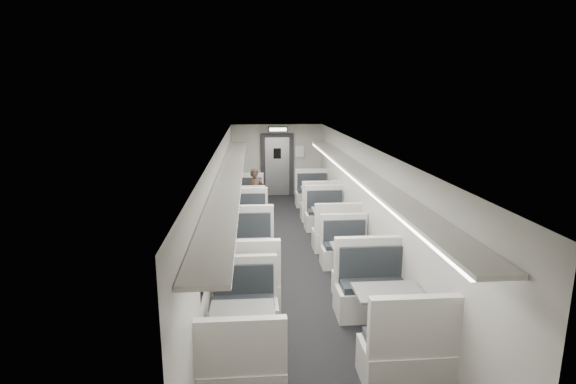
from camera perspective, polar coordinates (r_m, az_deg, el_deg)
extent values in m
cube|color=black|center=(9.60, 0.72, -8.88)|extent=(3.00, 12.00, 0.12)
cube|color=white|center=(8.99, 0.77, 6.23)|extent=(3.00, 12.00, 0.12)
cube|color=#B0ADA5|center=(15.14, -1.41, 4.08)|extent=(3.00, 0.12, 2.40)
cube|color=#B0ADA5|center=(9.20, -8.97, -1.75)|extent=(0.12, 12.00, 2.40)
cube|color=#B0ADA5|center=(9.49, 10.17, -1.36)|extent=(0.12, 12.00, 2.40)
cube|color=beige|center=(12.07, -5.23, -3.04)|extent=(0.98, 0.55, 0.42)
cube|color=black|center=(12.03, -5.25, -1.83)|extent=(0.87, 0.44, 0.09)
cube|color=beige|center=(11.74, -5.29, -0.79)|extent=(0.98, 0.11, 0.65)
cube|color=beige|center=(13.47, -5.18, -1.37)|extent=(0.98, 0.55, 0.42)
cube|color=black|center=(13.38, -5.21, -0.34)|extent=(0.87, 0.44, 0.09)
cube|color=beige|center=(13.54, -5.22, 1.03)|extent=(0.98, 0.11, 0.65)
cylinder|color=#B0B0B2|center=(12.74, -5.22, -1.67)|extent=(0.09, 0.09, 0.64)
cylinder|color=#B0B0B2|center=(12.82, -5.19, -3.00)|extent=(0.33, 0.33, 0.03)
cube|color=slate|center=(12.65, -5.25, -0.10)|extent=(0.82, 0.56, 0.04)
cube|color=beige|center=(9.62, -5.35, -7.09)|extent=(1.06, 0.59, 0.45)
cube|color=black|center=(9.56, -5.38, -5.48)|extent=(0.94, 0.47, 0.10)
cube|color=beige|center=(9.23, -5.44, -4.19)|extent=(1.06, 0.12, 0.70)
cube|color=beige|center=(11.09, -5.27, -4.37)|extent=(1.06, 0.59, 0.45)
cube|color=black|center=(10.99, -5.30, -3.05)|extent=(0.94, 0.47, 0.10)
cube|color=beige|center=(11.15, -5.32, -1.23)|extent=(1.06, 0.12, 0.70)
cylinder|color=#B0B0B2|center=(10.32, -5.32, -5.00)|extent=(0.10, 0.10, 0.69)
cylinder|color=#B0B0B2|center=(10.42, -5.28, -6.73)|extent=(0.36, 0.36, 0.03)
cube|color=slate|center=(10.21, -5.37, -2.95)|extent=(0.88, 0.60, 0.04)
cube|color=beige|center=(7.52, -5.52, -12.78)|extent=(1.15, 0.64, 0.49)
cube|color=black|center=(7.43, -5.57, -10.61)|extent=(1.02, 0.51, 0.11)
cube|color=beige|center=(7.06, -5.66, -9.04)|extent=(1.15, 0.13, 0.76)
cube|color=beige|center=(9.07, -5.39, -8.20)|extent=(1.15, 0.64, 0.49)
cube|color=black|center=(8.94, -5.43, -6.50)|extent=(1.02, 0.51, 0.11)
cube|color=beige|center=(9.09, -5.45, -4.02)|extent=(1.15, 0.13, 0.76)
cylinder|color=#B0B0B2|center=(8.24, -5.47, -9.45)|extent=(0.11, 0.11, 0.75)
cylinder|color=#B0B0B2|center=(8.38, -5.42, -11.70)|extent=(0.39, 0.39, 0.03)
cube|color=slate|center=(8.10, -5.53, -6.72)|extent=(0.95, 0.65, 0.04)
cube|color=beige|center=(5.66, -5.82, -22.55)|extent=(1.01, 0.56, 0.43)
cube|color=black|center=(5.54, -5.88, -20.17)|extent=(0.89, 0.45, 0.10)
cube|color=beige|center=(5.19, -6.01, -18.91)|extent=(1.01, 0.11, 0.67)
cube|color=beige|center=(6.92, -5.59, -15.44)|extent=(1.01, 0.56, 0.43)
cube|color=black|center=(6.78, -5.65, -13.61)|extent=(0.89, 0.45, 0.10)
cube|color=beige|center=(6.87, -5.67, -10.61)|extent=(1.01, 0.11, 0.67)
cylinder|color=#B0B0B2|center=(6.22, -5.72, -17.74)|extent=(0.10, 0.10, 0.66)
cylinder|color=#B0B0B2|center=(6.39, -5.65, -20.17)|extent=(0.34, 0.34, 0.03)
cube|color=slate|center=(6.04, -5.80, -14.74)|extent=(0.84, 0.57, 0.04)
cube|color=beige|center=(12.44, 4.03, -2.48)|extent=(1.03, 0.57, 0.44)
cube|color=black|center=(12.40, 4.03, -1.26)|extent=(0.91, 0.46, 0.10)
cube|color=beige|center=(12.11, 4.22, -0.19)|extent=(1.03, 0.12, 0.68)
cube|color=beige|center=(13.89, 3.10, -0.85)|extent=(1.03, 0.57, 0.44)
cube|color=black|center=(13.81, 3.13, 0.19)|extent=(0.91, 0.46, 0.10)
cube|color=beige|center=(13.98, 3.01, 1.57)|extent=(1.03, 0.12, 0.68)
cylinder|color=#B0B0B2|center=(13.14, 3.55, -1.13)|extent=(0.10, 0.10, 0.67)
cylinder|color=#B0B0B2|center=(13.22, 3.53, -2.48)|extent=(0.35, 0.35, 0.03)
cube|color=slate|center=(13.05, 3.57, 0.46)|extent=(0.85, 0.58, 0.04)
cube|color=beige|center=(10.16, 6.08, -6.05)|extent=(1.02, 0.57, 0.43)
cube|color=black|center=(10.11, 6.09, -4.57)|extent=(0.91, 0.45, 0.10)
cube|color=beige|center=(9.80, 6.38, -3.36)|extent=(1.02, 0.12, 0.68)
cube|color=beige|center=(11.58, 4.71, -3.67)|extent=(1.02, 0.57, 0.43)
cube|color=black|center=(11.48, 4.76, -2.44)|extent=(0.91, 0.45, 0.10)
cube|color=beige|center=(11.63, 4.60, -0.76)|extent=(1.02, 0.12, 0.68)
cylinder|color=#B0B0B2|center=(10.83, 5.36, -4.20)|extent=(0.10, 0.10, 0.67)
cylinder|color=#B0B0B2|center=(10.93, 5.33, -5.80)|extent=(0.35, 0.35, 0.03)
cube|color=slate|center=(10.73, 5.41, -2.30)|extent=(0.85, 0.58, 0.04)
cube|color=beige|center=(7.99, 9.31, -11.64)|extent=(0.96, 0.53, 0.41)
cube|color=black|center=(7.91, 9.33, -9.91)|extent=(0.85, 0.43, 0.09)
cube|color=beige|center=(7.61, 9.81, -8.66)|extent=(0.96, 0.11, 0.63)
cube|color=beige|center=(9.26, 7.22, -8.08)|extent=(0.96, 0.53, 0.41)
cube|color=black|center=(9.15, 7.29, -6.68)|extent=(0.85, 0.43, 0.09)
cube|color=beige|center=(9.27, 7.06, -4.64)|extent=(0.96, 0.11, 0.63)
cylinder|color=#B0B0B2|center=(8.58, 8.20, -9.06)|extent=(0.09, 0.09, 0.62)
cylinder|color=#B0B0B2|center=(8.69, 8.14, -10.89)|extent=(0.33, 0.33, 0.03)
cube|color=slate|center=(8.45, 8.28, -6.86)|extent=(0.80, 0.54, 0.04)
cube|color=beige|center=(6.03, 14.87, -20.18)|extent=(1.13, 0.63, 0.48)
cube|color=black|center=(5.91, 14.93, -17.64)|extent=(1.00, 0.50, 0.11)
cube|color=beige|center=(5.54, 16.04, -16.09)|extent=(1.13, 0.13, 0.74)
cube|color=beige|center=(7.41, 10.54, -13.41)|extent=(1.13, 0.63, 0.48)
cube|color=black|center=(7.26, 10.70, -11.45)|extent=(1.00, 0.50, 0.11)
cube|color=beige|center=(7.37, 10.27, -8.37)|extent=(1.13, 0.13, 0.74)
cylinder|color=#B0B0B2|center=(6.65, 12.50, -15.50)|extent=(0.11, 0.11, 0.73)
cylinder|color=#B0B0B2|center=(6.82, 12.35, -18.10)|extent=(0.38, 0.38, 0.03)
cube|color=slate|center=(6.46, 12.68, -12.30)|extent=(0.93, 0.64, 0.04)
imported|color=black|center=(12.35, -4.20, -0.26)|extent=(0.55, 0.39, 1.42)
cube|color=black|center=(12.49, -7.55, 2.81)|extent=(0.02, 1.18, 0.84)
cube|color=black|center=(10.33, -8.13, 0.72)|extent=(0.02, 1.18, 0.84)
cube|color=black|center=(8.20, -9.01, -2.47)|extent=(0.02, 1.18, 0.84)
cube|color=black|center=(6.11, -10.51, -7.87)|extent=(0.02, 1.18, 0.84)
cube|color=beige|center=(8.74, -7.31, 2.37)|extent=(0.46, 10.40, 0.05)
cube|color=white|center=(8.74, -6.00, 2.07)|extent=(0.05, 10.20, 0.04)
cube|color=beige|center=(8.98, 8.98, 2.59)|extent=(0.46, 10.40, 0.05)
cube|color=white|center=(8.94, 7.72, 2.27)|extent=(0.05, 10.20, 0.04)
cube|color=black|center=(15.05, -1.38, 3.45)|extent=(1.10, 0.10, 2.10)
cube|color=#B0B0B2|center=(15.03, -1.38, 3.24)|extent=(0.80, 0.05, 1.95)
cube|color=black|center=(14.92, -1.38, 4.92)|extent=(0.25, 0.02, 0.35)
cube|color=black|center=(14.41, -1.30, 7.96)|extent=(0.62, 0.10, 0.16)
cube|color=silver|center=(14.35, -1.28, 7.94)|extent=(0.54, 0.02, 0.10)
cube|color=silver|center=(15.02, 1.48, 5.17)|extent=(0.32, 0.02, 0.40)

